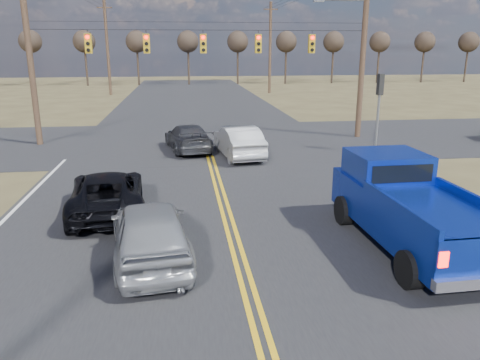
{
  "coord_description": "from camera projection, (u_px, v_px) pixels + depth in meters",
  "views": [
    {
      "loc": [
        -1.33,
        -8.22,
        5.1
      ],
      "look_at": [
        0.26,
        4.35,
        1.5
      ],
      "focal_mm": 35.0,
      "sensor_mm": 36.0,
      "label": 1
    }
  ],
  "objects": [
    {
      "name": "ground",
      "position": [
        254.0,
        311.0,
        9.4
      ],
      "size": [
        160.0,
        160.0,
        0.0
      ],
      "primitive_type": "plane",
      "color": "brown",
      "rests_on": "ground"
    },
    {
      "name": "road_main",
      "position": [
        216.0,
        178.0,
        18.94
      ],
      "size": [
        14.0,
        120.0,
        0.02
      ],
      "primitive_type": "cube",
      "color": "#28282B",
      "rests_on": "ground"
    },
    {
      "name": "road_cross",
      "position": [
        205.0,
        141.0,
        26.58
      ],
      "size": [
        120.0,
        12.0,
        0.02
      ],
      "primitive_type": "cube",
      "color": "#28282B",
      "rests_on": "ground"
    },
    {
      "name": "signal_gantry",
      "position": [
        213.0,
        48.0,
        25.05
      ],
      "size": [
        19.6,
        4.83,
        10.0
      ],
      "color": "#473323",
      "rests_on": "ground"
    },
    {
      "name": "utility_poles",
      "position": [
        204.0,
        45.0,
        24.2
      ],
      "size": [
        19.6,
        58.32,
        10.0
      ],
      "color": "#473323",
      "rests_on": "ground"
    },
    {
      "name": "treeline",
      "position": [
        197.0,
        39.0,
        33.58
      ],
      "size": [
        87.0,
        117.8,
        7.4
      ],
      "color": "#33261C",
      "rests_on": "ground"
    },
    {
      "name": "pickup_truck",
      "position": [
        408.0,
        207.0,
        12.21
      ],
      "size": [
        2.55,
        6.06,
        2.25
      ],
      "rotation": [
        0.0,
        0.0,
        0.03
      ],
      "color": "black",
      "rests_on": "ground"
    },
    {
      "name": "silver_suv",
      "position": [
        150.0,
        231.0,
        11.47
      ],
      "size": [
        2.36,
        4.71,
        1.54
      ],
      "primitive_type": "imported",
      "rotation": [
        0.0,
        0.0,
        3.27
      ],
      "color": "#919398",
      "rests_on": "ground"
    },
    {
      "name": "black_suv",
      "position": [
        107.0,
        192.0,
        14.82
      ],
      "size": [
        2.73,
        5.04,
        1.34
      ],
      "primitive_type": "imported",
      "rotation": [
        0.0,
        0.0,
        3.25
      ],
      "color": "black",
      "rests_on": "ground"
    },
    {
      "name": "white_car_queue",
      "position": [
        238.0,
        141.0,
        22.46
      ],
      "size": [
        2.14,
        4.74,
        1.51
      ],
      "primitive_type": "imported",
      "rotation": [
        0.0,
        0.0,
        3.26
      ],
      "color": "#BBBBBB",
      "rests_on": "ground"
    },
    {
      "name": "dgrey_car_queue",
      "position": [
        188.0,
        137.0,
        23.89
      ],
      "size": [
        2.64,
        4.9,
        1.35
      ],
      "primitive_type": "imported",
      "rotation": [
        0.0,
        0.0,
        3.31
      ],
      "color": "#35363A",
      "rests_on": "ground"
    }
  ]
}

